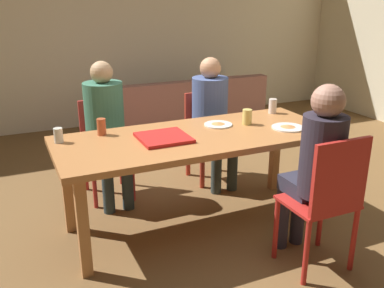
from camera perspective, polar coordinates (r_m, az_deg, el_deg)
ground_plane at (r=3.61m, az=0.66°, el=-10.49°), size 20.00×20.00×0.00m
back_wall at (r=6.25m, az=-12.41°, el=15.27°), size 7.70×0.12×2.81m
dining_table at (r=3.32m, az=0.71°, el=-0.06°), size 2.16×0.87×0.77m
chair_0 at (r=2.92m, az=17.60°, el=-6.73°), size 0.45×0.38×0.97m
person_0 at (r=2.94m, az=16.15°, el=-2.30°), size 0.29×0.46×1.27m
chair_1 at (r=4.33m, az=1.93°, el=1.33°), size 0.38×0.41×0.87m
person_1 at (r=4.14m, az=2.73°, el=4.41°), size 0.35×0.55×1.24m
chair_2 at (r=4.05m, az=-11.60°, el=0.33°), size 0.40×0.46×0.88m
person_2 at (r=3.84m, az=-11.32°, el=3.00°), size 0.35×0.56×1.26m
pizza_box_0 at (r=3.19m, az=-3.78°, el=0.84°), size 0.36×0.36×0.03m
plate_0 at (r=3.53m, az=12.64°, el=2.20°), size 0.26×0.26×0.03m
plate_1 at (r=3.53m, az=3.50°, el=2.64°), size 0.23×0.23×0.03m
drinking_glass_0 at (r=3.25m, az=-17.34°, el=1.10°), size 0.07×0.07×0.11m
drinking_glass_1 at (r=3.95m, az=10.67°, el=4.97°), size 0.07×0.07×0.13m
drinking_glass_2 at (r=3.34m, az=-11.94°, el=2.25°), size 0.07×0.07×0.13m
drinking_glass_3 at (r=3.57m, az=7.34°, el=3.59°), size 0.08×0.08×0.13m
couch at (r=6.03m, az=-0.46°, el=4.67°), size 2.06×0.81×0.73m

